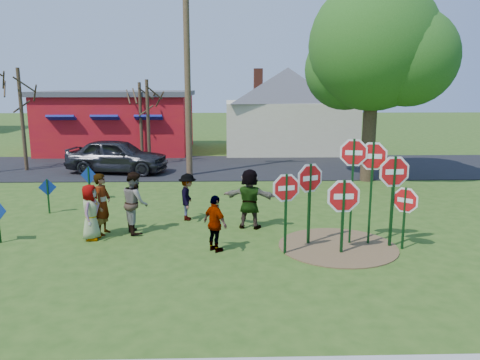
# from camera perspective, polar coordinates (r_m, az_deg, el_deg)

# --- Properties ---
(ground) EXTENTS (120.00, 120.00, 0.00)m
(ground) POSITION_cam_1_polar(r_m,az_deg,el_deg) (13.77, -7.87, -6.84)
(ground) COLOR #2D4F16
(ground) RESTS_ON ground
(road) EXTENTS (120.00, 7.50, 0.04)m
(road) POSITION_cam_1_polar(r_m,az_deg,el_deg) (24.91, -5.07, 1.59)
(road) COLOR black
(road) RESTS_ON ground
(dirt_patch) EXTENTS (3.20, 3.20, 0.03)m
(dirt_patch) POSITION_cam_1_polar(r_m,az_deg,el_deg) (13.09, 11.81, -7.91)
(dirt_patch) COLOR brown
(dirt_patch) RESTS_ON ground
(red_building) EXTENTS (9.40, 7.69, 3.90)m
(red_building) POSITION_cam_1_polar(r_m,az_deg,el_deg) (31.85, -14.44, 6.98)
(red_building) COLOR #A7101E
(red_building) RESTS_ON ground
(cream_house) EXTENTS (9.40, 9.40, 6.50)m
(cream_house) POSITION_cam_1_polar(r_m,az_deg,el_deg) (31.28, 5.78, 8.97)
(cream_house) COLOR beige
(cream_house) RESTS_ON ground
(stop_sign_a) EXTENTS (0.97, 0.25, 2.25)m
(stop_sign_a) POSITION_cam_1_polar(r_m,az_deg,el_deg) (11.92, 5.63, -1.91)
(stop_sign_a) COLOR #0F3715
(stop_sign_a) RESTS_ON ground
(stop_sign_b) EXTENTS (1.00, 0.19, 3.05)m
(stop_sign_b) POSITION_cam_1_polar(r_m,az_deg,el_deg) (12.87, 13.62, 1.90)
(stop_sign_b) COLOR #0F3715
(stop_sign_b) RESTS_ON ground
(stop_sign_c) EXTENTS (1.03, 0.18, 2.97)m
(stop_sign_c) POSITION_cam_1_polar(r_m,az_deg,el_deg) (12.99, 15.81, 1.28)
(stop_sign_c) COLOR #0F3715
(stop_sign_c) RESTS_ON ground
(stop_sign_d) EXTENTS (1.13, 0.12, 2.64)m
(stop_sign_d) POSITION_cam_1_polar(r_m,az_deg,el_deg) (12.98, 18.24, 0.13)
(stop_sign_d) COLOR #0F3715
(stop_sign_d) RESTS_ON ground
(stop_sign_e) EXTENTS (1.17, 0.08, 2.11)m
(stop_sign_e) POSITION_cam_1_polar(r_m,az_deg,el_deg) (12.24, 12.48, -2.55)
(stop_sign_e) COLOR #0F3715
(stop_sign_e) RESTS_ON ground
(stop_sign_f) EXTENTS (0.71, 0.62, 1.81)m
(stop_sign_f) POSITION_cam_1_polar(r_m,az_deg,el_deg) (13.05, 19.49, -2.77)
(stop_sign_f) COLOR #0F3715
(stop_sign_f) RESTS_ON ground
(stop_sign_g) EXTENTS (0.99, 0.47, 2.40)m
(stop_sign_g) POSITION_cam_1_polar(r_m,az_deg,el_deg) (12.73, 8.50, -0.68)
(stop_sign_g) COLOR #0F3715
(stop_sign_g) RESTS_ON ground
(blue_diamond_c) EXTENTS (0.59, 0.08, 1.21)m
(blue_diamond_c) POSITION_cam_1_polar(r_m,az_deg,el_deg) (17.14, -22.38, -1.35)
(blue_diamond_c) COLOR #0F3715
(blue_diamond_c) RESTS_ON ground
(blue_diamond_d) EXTENTS (0.66, 0.21, 1.29)m
(blue_diamond_d) POSITION_cam_1_polar(r_m,az_deg,el_deg) (18.59, -17.92, 0.07)
(blue_diamond_d) COLOR #0F3715
(blue_diamond_d) RESTS_ON ground
(person_a) EXTENTS (0.56, 0.81, 1.60)m
(person_a) POSITION_cam_1_polar(r_m,az_deg,el_deg) (13.84, -17.76, -3.76)
(person_a) COLOR #434E8C
(person_a) RESTS_ON ground
(person_b) EXTENTS (0.54, 0.72, 1.81)m
(person_b) POSITION_cam_1_polar(r_m,az_deg,el_deg) (14.21, -16.41, -2.82)
(person_b) COLOR #2A7272
(person_b) RESTS_ON ground
(person_c) EXTENTS (0.98, 1.08, 1.83)m
(person_c) POSITION_cam_1_polar(r_m,az_deg,el_deg) (14.12, -12.67, -2.68)
(person_c) COLOR #935B33
(person_c) RESTS_ON ground
(person_d) EXTENTS (0.57, 0.99, 1.53)m
(person_d) POSITION_cam_1_polar(r_m,az_deg,el_deg) (15.19, -6.39, -2.06)
(person_d) COLOR #37383D
(person_d) RESTS_ON ground
(person_e) EXTENTS (0.85, 0.92, 1.51)m
(person_e) POSITION_cam_1_polar(r_m,az_deg,el_deg) (12.28, -3.03, -5.34)
(person_e) COLOR #452C58
(person_e) RESTS_ON ground
(person_f) EXTENTS (1.79, 0.93, 1.85)m
(person_f) POSITION_cam_1_polar(r_m,az_deg,el_deg) (14.20, 1.19, -2.29)
(person_f) COLOR #1C492F
(person_f) RESTS_ON ground
(suv) EXTENTS (5.18, 2.79, 1.67)m
(suv) POSITION_cam_1_polar(r_m,az_deg,el_deg) (23.79, -14.75, 2.87)
(suv) COLOR #2A2B2F
(suv) RESTS_ON road
(utility_pole) EXTENTS (2.30, 0.36, 9.39)m
(utility_pole) POSITION_cam_1_polar(r_m,az_deg,el_deg) (22.30, -6.44, 13.10)
(utility_pole) COLOR #4C3823
(utility_pole) RESTS_ON ground
(leafy_tree) EXTENTS (6.20, 5.66, 8.81)m
(leafy_tree) POSITION_cam_1_polar(r_m,az_deg,el_deg) (21.85, 16.34, 14.67)
(leafy_tree) COLOR #382819
(leafy_tree) RESTS_ON ground
(bare_tree_east) EXTENTS (1.80, 1.80, 4.44)m
(bare_tree_east) POSITION_cam_1_polar(r_m,az_deg,el_deg) (27.74, -12.05, 8.34)
(bare_tree_east) COLOR #382819
(bare_tree_east) RESTS_ON ground
(bare_tree_mid) EXTENTS (1.80, 1.80, 5.13)m
(bare_tree_mid) POSITION_cam_1_polar(r_m,az_deg,el_deg) (25.87, -25.15, 8.28)
(bare_tree_mid) COLOR #382819
(bare_tree_mid) RESTS_ON ground
(bare_tree_extra) EXTENTS (1.80, 1.80, 4.58)m
(bare_tree_extra) POSITION_cam_1_polar(r_m,az_deg,el_deg) (25.60, -11.18, 8.33)
(bare_tree_extra) COLOR #382819
(bare_tree_extra) RESTS_ON ground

